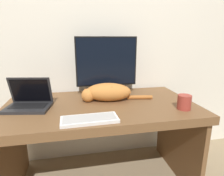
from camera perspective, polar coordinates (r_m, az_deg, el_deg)
The scene contains 7 objects.
wall_back at distance 1.82m, azimuth -5.85°, elevation 17.88°, with size 6.40×0.06×2.60m.
desk at distance 1.51m, azimuth -3.43°, elevation -10.17°, with size 1.45×0.79×0.71m.
monitor at distance 1.65m, azimuth -1.65°, elevation 6.67°, with size 0.53×0.22×0.50m.
laptop at distance 1.47m, azimuth -24.00°, elevation -3.94°, with size 0.33×0.26×0.22m.
external_keyboard at distance 1.16m, azimuth -6.85°, elevation -9.46°, with size 0.35×0.15×0.02m.
cat at distance 1.50m, azimuth -1.53°, elevation -1.19°, with size 0.58×0.23×0.14m.
coffee_mug at distance 1.42m, azimuth 21.15°, elevation -4.06°, with size 0.10×0.10×0.10m.
Camera 1 is at (-0.18, -0.96, 1.20)m, focal length 30.00 mm.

